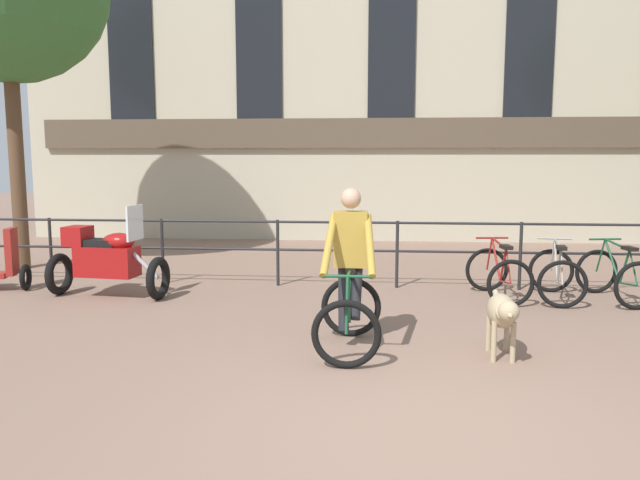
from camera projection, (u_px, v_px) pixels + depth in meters
ground_plane at (420, 432)px, 4.62m from camera, size 60.00×60.00×0.00m
canal_railing at (397, 243)px, 9.67m from camera, size 15.05×0.05×1.05m
building_facade at (392, 22)px, 14.79m from camera, size 18.00×0.72×10.47m
cyclist_with_bike at (350, 277)px, 6.60m from camera, size 0.69×1.17×1.70m
dog at (502, 313)px, 6.26m from camera, size 0.31×1.00×0.67m
parked_motorcycle at (106, 259)px, 9.03m from camera, size 1.77×0.82×1.35m
parked_bicycle_near_lamp at (498, 274)px, 8.94m from camera, size 0.80×1.18×0.86m
parked_bicycle_mid_left at (557, 275)px, 8.87m from camera, size 0.80×1.19×0.86m
parked_bicycle_mid_right at (616, 276)px, 8.80m from camera, size 0.84×1.21×0.86m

